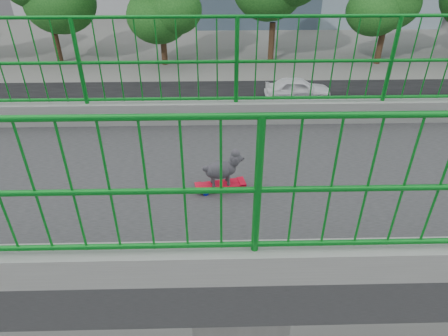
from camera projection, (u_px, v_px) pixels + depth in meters
road at (221, 147)px, 19.03m from camera, size 18.00×90.00×0.02m
footbridge at (239, 288)px, 5.28m from camera, size 3.00×24.00×7.00m
railing at (242, 161)px, 4.20m from camera, size 3.00×24.00×1.42m
skateboard at (220, 185)px, 4.11m from camera, size 0.25×0.54×0.07m
poodle at (222, 168)px, 4.00m from camera, size 0.23×0.43×0.36m
car_0 at (257, 233)px, 12.74m from camera, size 1.86×4.63×1.58m
car_1 at (184, 179)px, 15.39m from camera, size 1.63×4.68×1.54m
car_2 at (64, 141)px, 17.97m from camera, size 2.53×5.48×1.52m
car_4 at (298, 89)px, 23.65m from camera, size 1.58×3.94×1.34m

